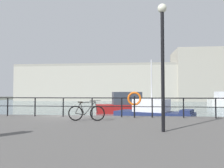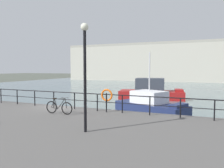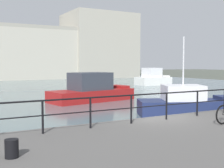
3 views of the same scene
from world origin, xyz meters
name	(u,v)px [view 3 (image 3 of 3)]	position (x,y,z in m)	size (l,w,h in m)	color
ground_plane	(157,141)	(0.00, 0.00, 0.00)	(240.00, 240.00, 0.00)	#4C5147
water_basin	(17,88)	(0.00, 30.20, 0.01)	(80.00, 60.00, 0.01)	slate
harbor_building	(27,52)	(6.74, 54.25, 5.81)	(63.34, 12.68, 15.02)	#B2AD9E
moored_white_yacht	(153,78)	(19.65, 26.76, 1.01)	(5.16, 3.10, 2.61)	white
moored_small_launch	(185,104)	(5.37, 4.13, 0.76)	(6.20, 4.42, 4.95)	navy
moored_red_daysailer	(92,90)	(3.19, 13.48, 0.96)	(7.97, 4.14, 2.49)	maroon
quay_railing	(150,102)	(-0.93, -0.75, 1.80)	(24.83, 0.07, 1.08)	black
mooring_bollard	(12,148)	(-6.35, -2.76, 1.28)	(0.32, 0.32, 0.44)	black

